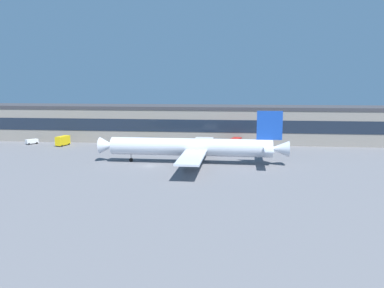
{
  "coord_description": "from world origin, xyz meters",
  "views": [
    {
      "loc": [
        23.85,
        -107.42,
        23.15
      ],
      "look_at": [
        10.96,
        8.8,
        5.0
      ],
      "focal_mm": 37.2,
      "sensor_mm": 36.0,
      "label": 1
    }
  ],
  "objects_px": {
    "fuel_truck": "(235,143)",
    "stair_truck": "(63,140)",
    "belt_loader": "(143,144)",
    "follow_me_car": "(32,141)",
    "airliner": "(194,147)"
  },
  "relations": [
    {
      "from": "fuel_truck",
      "to": "stair_truck",
      "type": "relative_size",
      "value": 1.39
    },
    {
      "from": "fuel_truck",
      "to": "belt_loader",
      "type": "distance_m",
      "value": 33.13
    },
    {
      "from": "fuel_truck",
      "to": "stair_truck",
      "type": "height_order",
      "value": "stair_truck"
    },
    {
      "from": "belt_loader",
      "to": "follow_me_car",
      "type": "distance_m",
      "value": 43.54
    },
    {
      "from": "stair_truck",
      "to": "follow_me_car",
      "type": "xyz_separation_m",
      "value": [
        -13.29,
        2.56,
        -0.89
      ]
    },
    {
      "from": "airliner",
      "to": "stair_truck",
      "type": "distance_m",
      "value": 58.07
    },
    {
      "from": "belt_loader",
      "to": "follow_me_car",
      "type": "xyz_separation_m",
      "value": [
        -43.49,
        2.19,
        -0.06
      ]
    },
    {
      "from": "follow_me_car",
      "to": "stair_truck",
      "type": "bearing_deg",
      "value": -10.92
    },
    {
      "from": "belt_loader",
      "to": "follow_me_car",
      "type": "height_order",
      "value": "belt_loader"
    },
    {
      "from": "airliner",
      "to": "stair_truck",
      "type": "relative_size",
      "value": 8.62
    },
    {
      "from": "airliner",
      "to": "follow_me_car",
      "type": "bearing_deg",
      "value": 155.76
    },
    {
      "from": "fuel_truck",
      "to": "follow_me_car",
      "type": "height_order",
      "value": "fuel_truck"
    },
    {
      "from": "airliner",
      "to": "belt_loader",
      "type": "bearing_deg",
      "value": 128.31
    },
    {
      "from": "airliner",
      "to": "stair_truck",
      "type": "xyz_separation_m",
      "value": [
        -51.53,
        26.63,
        -2.74
      ]
    },
    {
      "from": "airliner",
      "to": "follow_me_car",
      "type": "distance_m",
      "value": 71.18
    }
  ]
}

